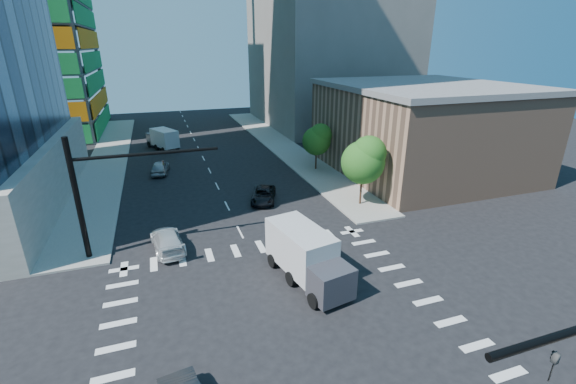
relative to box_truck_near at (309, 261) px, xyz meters
name	(u,v)px	position (x,y,z in m)	size (l,w,h in m)	color
ground	(285,323)	(-2.80, -3.39, -1.53)	(160.00, 160.00, 0.00)	black
road_markings	(285,322)	(-2.80, -3.39, -1.52)	(20.00, 20.00, 0.01)	silver
sidewalk_ne	(280,144)	(9.70, 36.61, -1.45)	(5.00, 60.00, 0.15)	gray
sidewalk_nw	(109,158)	(-15.30, 36.61, -1.45)	(5.00, 60.00, 0.15)	gray
commercial_building	(421,128)	(22.20, 18.61, 3.78)	(20.50, 22.50, 10.60)	#9F755C
bg_building_ne	(327,49)	(24.20, 51.61, 12.47)	(24.00, 30.00, 28.00)	slate
signal_mast_nw	(99,186)	(-12.80, 8.11, 3.96)	(10.20, 0.40, 9.00)	black
tree_south	(365,159)	(9.83, 10.52, 3.16)	(4.16, 4.16, 6.82)	#382316
tree_north	(318,139)	(10.13, 22.52, 2.46)	(3.54, 3.52, 5.78)	#382316
car_nb_far	(263,195)	(0.94, 14.64, -0.85)	(2.25, 4.87, 1.35)	black
car_sb_near	(167,240)	(-8.69, 7.57, -0.77)	(2.14, 5.26, 1.53)	white
car_sb_mid	(160,167)	(-8.65, 27.45, -0.74)	(1.86, 4.62, 1.57)	#A0A4A8
box_truck_near	(309,261)	(0.00, 0.00, 0.00)	(4.01, 7.00, 3.46)	black
box_truck_far	(162,140)	(-7.96, 40.11, -0.17)	(4.70, 6.35, 3.06)	black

